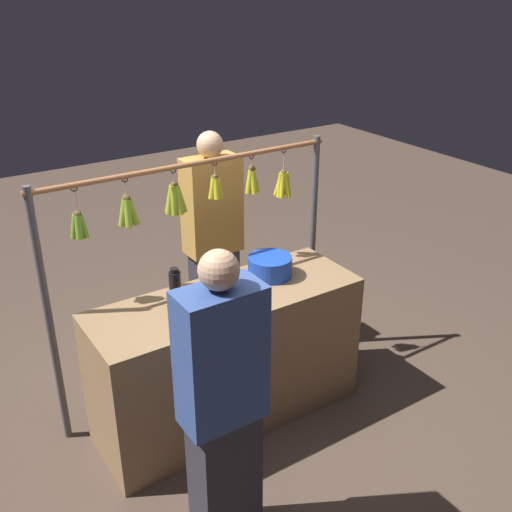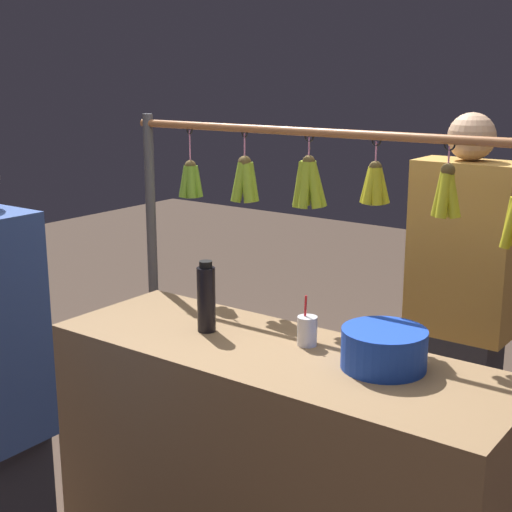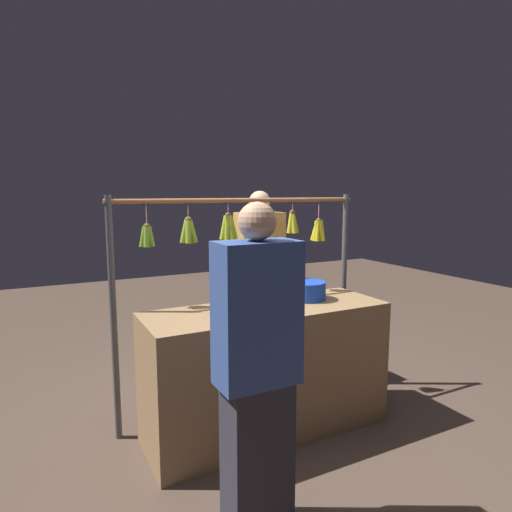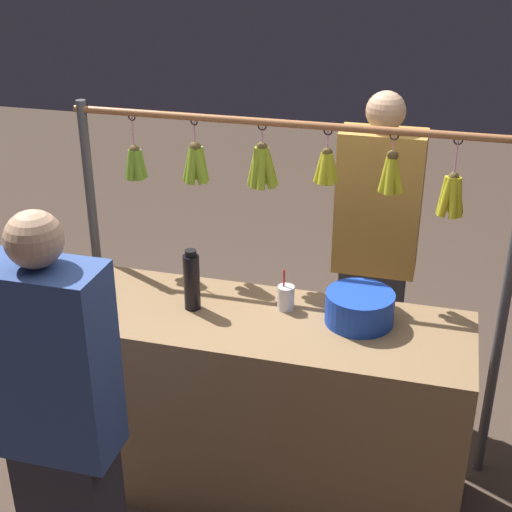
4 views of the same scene
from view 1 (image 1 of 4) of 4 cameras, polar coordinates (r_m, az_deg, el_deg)
name	(u,v)px [view 1 (image 1 of 4)]	position (r m, az deg, el deg)	size (l,w,h in m)	color
ground_plane	(229,414)	(4.08, -2.56, -14.66)	(12.00, 12.00, 0.00)	#4E3D31
market_counter	(228,358)	(3.81, -2.69, -9.59)	(1.67, 0.57, 0.88)	olive
display_rack	(193,228)	(3.74, -5.96, 2.64)	(1.94, 0.13, 1.63)	#4C4C51
water_bottle	(176,291)	(3.40, -7.61, -3.26)	(0.07, 0.07, 0.27)	black
blue_bucket	(270,266)	(3.78, 1.33, -0.98)	(0.28, 0.28, 0.13)	blue
drink_cup	(225,279)	(3.66, -2.93, -2.16)	(0.07, 0.07, 0.18)	silver
vendor_person	(213,246)	(4.36, -4.05, 0.90)	(0.39, 0.21, 1.66)	#2D2D38
customer_person	(223,412)	(2.85, -3.14, -14.49)	(0.38, 0.21, 1.61)	#2D2D38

